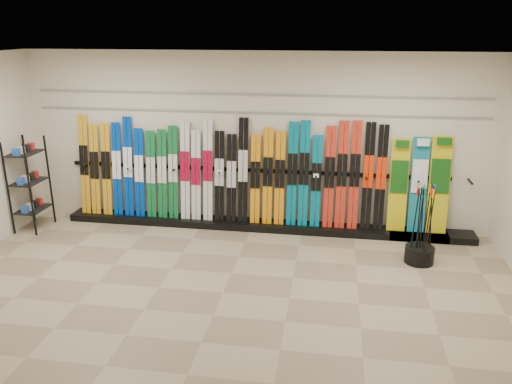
# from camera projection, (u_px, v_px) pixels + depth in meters

# --- Properties ---
(floor) EXTENTS (8.00, 8.00, 0.00)m
(floor) POSITION_uv_depth(u_px,v_px,m) (223.00, 293.00, 6.63)
(floor) COLOR gray
(floor) RESTS_ON ground
(back_wall) EXTENTS (8.00, 0.00, 8.00)m
(back_wall) POSITION_uv_depth(u_px,v_px,m) (253.00, 142.00, 8.50)
(back_wall) COLOR beige
(back_wall) RESTS_ON floor
(ceiling) EXTENTS (8.00, 8.00, 0.00)m
(ceiling) POSITION_uv_depth(u_px,v_px,m) (217.00, 60.00, 5.68)
(ceiling) COLOR silver
(ceiling) RESTS_ON back_wall
(ski_rack_base) EXTENTS (8.00, 0.40, 0.12)m
(ski_rack_base) POSITION_uv_depth(u_px,v_px,m) (264.00, 225.00, 8.71)
(ski_rack_base) COLOR black
(ski_rack_base) RESTS_ON floor
(skis) EXTENTS (5.37, 0.23, 1.81)m
(skis) POSITION_uv_depth(u_px,v_px,m) (227.00, 174.00, 8.57)
(skis) COLOR gold
(skis) RESTS_ON ski_rack_base
(snowboards) EXTENTS (0.95, 0.24, 1.59)m
(snowboards) POSITION_uv_depth(u_px,v_px,m) (420.00, 185.00, 8.15)
(snowboards) COLOR gold
(snowboards) RESTS_ON ski_rack_base
(accessory_rack) EXTENTS (0.40, 0.60, 1.60)m
(accessory_rack) POSITION_uv_depth(u_px,v_px,m) (29.00, 184.00, 8.52)
(accessory_rack) COLOR black
(accessory_rack) RESTS_ON floor
(pole_bin) EXTENTS (0.43, 0.43, 0.25)m
(pole_bin) POSITION_uv_depth(u_px,v_px,m) (419.00, 255.00, 7.45)
(pole_bin) COLOR black
(pole_bin) RESTS_ON floor
(ski_poles) EXTENTS (0.34, 0.36, 1.18)m
(ski_poles) POSITION_uv_depth(u_px,v_px,m) (423.00, 225.00, 7.27)
(ski_poles) COLOR black
(ski_poles) RESTS_ON pole_bin
(slatwall_rail_0) EXTENTS (7.60, 0.02, 0.03)m
(slatwall_rail_0) POSITION_uv_depth(u_px,v_px,m) (253.00, 113.00, 8.32)
(slatwall_rail_0) COLOR gray
(slatwall_rail_0) RESTS_ON back_wall
(slatwall_rail_1) EXTENTS (7.60, 0.02, 0.03)m
(slatwall_rail_1) POSITION_uv_depth(u_px,v_px,m) (253.00, 94.00, 8.23)
(slatwall_rail_1) COLOR gray
(slatwall_rail_1) RESTS_ON back_wall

